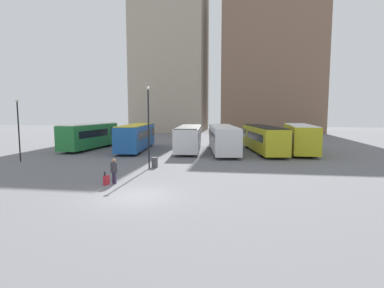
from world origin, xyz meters
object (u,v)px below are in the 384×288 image
at_px(traveler, 114,169).
at_px(lamp_post_0, 18,125).
at_px(bus_1, 137,136).
at_px(lamp_post_1, 149,122).
at_px(bus_4, 263,138).
at_px(bus_5, 300,137).
at_px(suitcase, 106,180).
at_px(bus_0, 90,135).
at_px(trash_bin, 155,162).
at_px(bus_2, 189,137).
at_px(bus_3, 223,138).

height_order(traveler, lamp_post_0, lamp_post_0).
bearing_deg(bus_1, lamp_post_1, -162.79).
bearing_deg(bus_4, bus_5, -95.85).
relative_size(bus_5, traveler, 6.42).
xyz_separation_m(suitcase, lamp_post_1, (1.12, 5.74, 3.54)).
distance_m(bus_0, trash_bin, 15.84).
xyz_separation_m(bus_2, bus_4, (8.64, -0.20, 0.04)).
relative_size(bus_0, bus_2, 0.88).
relative_size(traveler, lamp_post_1, 0.25).
bearing_deg(trash_bin, bus_3, 63.03).
bearing_deg(bus_2, trash_bin, 169.30).
bearing_deg(bus_5, traveler, 142.30).
bearing_deg(lamp_post_1, bus_3, 62.92).
xyz_separation_m(bus_0, trash_bin, (11.32, -11.01, -1.29)).
distance_m(bus_2, suitcase, 17.87).
bearing_deg(traveler, trash_bin, 7.92).
distance_m(bus_0, suitcase, 19.98).
relative_size(suitcase, lamp_post_1, 0.13).
relative_size(bus_0, bus_1, 0.88).
height_order(bus_0, bus_4, bus_0).
bearing_deg(bus_5, lamp_post_0, 113.89).
xyz_separation_m(bus_5, lamp_post_0, (-27.18, -10.29, 1.67)).
bearing_deg(bus_5, bus_4, 96.44).
bearing_deg(bus_5, trash_bin, 132.41).
distance_m(bus_4, traveler, 20.24).
bearing_deg(suitcase, bus_3, -3.92).
relative_size(bus_0, bus_4, 0.83).
relative_size(bus_1, traveler, 7.06).
bearing_deg(bus_1, bus_5, -94.66).
relative_size(traveler, suitcase, 1.88).
xyz_separation_m(bus_1, trash_bin, (5.25, -10.89, -1.27)).
bearing_deg(trash_bin, bus_5, 39.27).
distance_m(bus_3, traveler, 17.42).
relative_size(bus_5, suitcase, 12.10).
relative_size(bus_1, bus_5, 1.10).
xyz_separation_m(bus_0, suitcase, (9.89, -17.30, -1.40)).
bearing_deg(suitcase, lamp_post_0, 76.00).
bearing_deg(lamp_post_1, bus_4, 49.22).
bearing_deg(bus_4, lamp_post_1, 130.09).
relative_size(bus_2, suitcase, 13.29).
bearing_deg(bus_0, bus_5, -84.71).
height_order(suitcase, lamp_post_1, lamp_post_1).
bearing_deg(trash_bin, bus_1, 115.72).
height_order(bus_1, bus_5, bus_5).
bearing_deg(bus_1, bus_4, -95.16).
bearing_deg(bus_3, bus_2, 67.51).
xyz_separation_m(bus_3, lamp_post_1, (-5.54, -10.85, 2.18)).
height_order(bus_2, trash_bin, bus_2).
bearing_deg(bus_3, lamp_post_0, 108.41).
xyz_separation_m(bus_2, bus_3, (4.09, -1.05, 0.07)).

